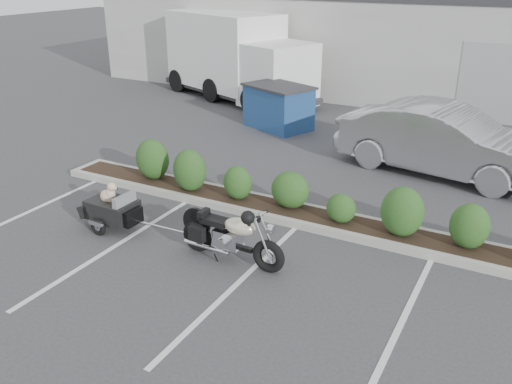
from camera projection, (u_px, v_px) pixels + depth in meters
The scene contains 8 objects.
ground at pixel (198, 251), 10.09m from camera, with size 90.00×90.00×0.00m, color #38383A.
planter_kerb at pixel (296, 214), 11.41m from camera, with size 12.00×1.00×0.15m, color #9E9E93.
building at pixel (420, 38), 23.09m from camera, with size 26.00×10.00×4.00m, color #9EA099.
motorcycle at pixel (231, 237), 9.58m from camera, with size 2.12×0.72×1.22m.
pet_trailer at pixel (112, 208), 10.84m from camera, with size 1.69×0.94×1.01m.
sedan at pixel (443, 141), 13.52m from camera, with size 1.83×5.25×1.73m, color #B2B1B9.
dumpster at pixel (278, 106), 17.39m from camera, with size 2.50×2.13×1.39m.
delivery_truck at pixel (237, 59), 20.88m from camera, with size 7.37×4.59×3.22m.
Camera 1 is at (5.16, -7.28, 4.96)m, focal length 38.00 mm.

